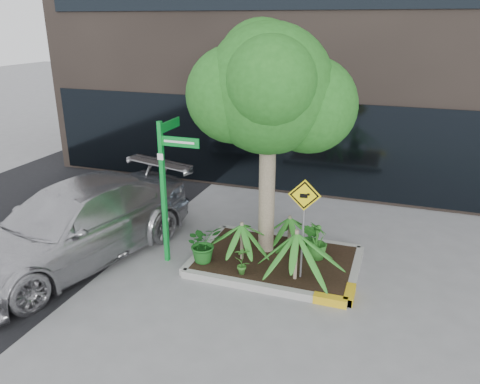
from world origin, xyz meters
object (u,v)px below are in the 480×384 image
(tree, at_px, (269,89))
(cattle_sign, at_px, (304,212))
(parked_car, at_px, (75,224))
(street_sign_post, at_px, (167,177))

(tree, distance_m, cattle_sign, 2.42)
(tree, relative_size, parked_car, 0.88)
(parked_car, xyz_separation_m, street_sign_post, (1.86, 0.63, 1.03))
(street_sign_post, relative_size, cattle_sign, 1.53)
(tree, relative_size, street_sign_post, 1.63)
(tree, xyz_separation_m, cattle_sign, (0.94, -0.84, -2.06))
(parked_car, distance_m, street_sign_post, 2.22)
(parked_car, height_order, cattle_sign, cattle_sign)
(tree, relative_size, cattle_sign, 2.49)
(parked_car, height_order, street_sign_post, street_sign_post)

